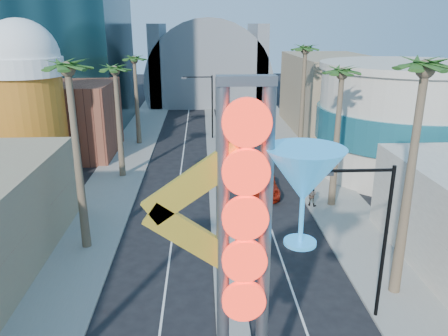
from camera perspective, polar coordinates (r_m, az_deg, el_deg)
sidewalk_west at (r=47.80m, az=-12.67°, el=0.96°), size 5.00×100.00×0.15m
sidewalk_east at (r=48.33m, az=10.12°, el=1.32°), size 5.00×100.00×0.15m
median at (r=49.99m, az=-1.32°, el=2.18°), size 1.60×84.00×0.15m
brick_filler_west at (r=51.17m, az=-19.67°, el=6.01°), size 10.00×10.00×8.00m
filler_east at (r=61.20m, az=13.71°, el=9.38°), size 10.00×20.00×10.00m
beer_mug at (r=43.39m, az=-24.39°, el=8.59°), size 7.00×7.00×14.50m
turquoise_building at (r=45.28m, az=22.50°, el=5.81°), size 16.60×16.60×10.60m
canopy at (r=82.58m, az=-2.07°, el=11.60°), size 22.00×16.00×22.00m
neon_sign at (r=14.74m, az=5.83°, el=-8.75°), size 6.53×2.60×12.55m
streetlight_0 at (r=31.41m, az=0.60°, el=1.47°), size 3.79×0.25×8.00m
streetlight_1 at (r=54.77m, az=-2.13°, el=8.75°), size 3.79×0.25×8.00m
streetlight_2 at (r=21.74m, az=19.29°, el=-7.69°), size 3.45×0.25×8.00m
palm_1 at (r=27.29m, az=-19.61°, el=10.64°), size 2.40×2.40×12.70m
palm_2 at (r=40.97m, az=-14.02°, el=11.49°), size 2.40×2.40×11.20m
palm_3 at (r=52.75m, az=-11.62°, el=13.08°), size 2.40×2.40×11.20m
palm_5 at (r=22.67m, az=24.56°, el=9.81°), size 2.40×2.40×13.20m
palm_6 at (r=33.87m, az=15.10°, el=10.84°), size 2.40×2.40×11.70m
palm_7 at (r=45.30m, az=10.54°, el=14.04°), size 2.40×2.40×12.70m
red_pickup at (r=37.63m, az=4.99°, el=-2.26°), size 2.85×5.81×1.59m
pedestrian_b at (r=35.45m, az=11.37°, el=-3.49°), size 1.08×1.02×1.76m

